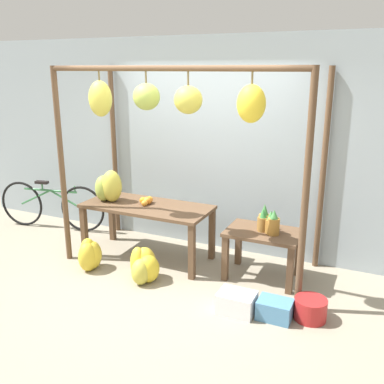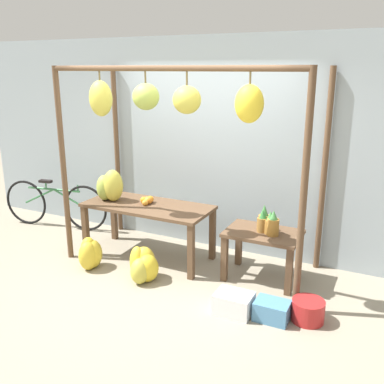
# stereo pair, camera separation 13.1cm
# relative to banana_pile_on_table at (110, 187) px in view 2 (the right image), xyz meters

# --- Properties ---
(ground_plane) EXTENTS (20.00, 20.00, 0.00)m
(ground_plane) POSITION_rel_banana_pile_on_table_xyz_m (1.10, -0.58, -0.91)
(ground_plane) COLOR gray
(shop_wall_back) EXTENTS (8.00, 0.08, 2.80)m
(shop_wall_back) POSITION_rel_banana_pile_on_table_xyz_m (1.10, 0.81, 0.49)
(shop_wall_back) COLOR #99A8B2
(shop_wall_back) RESTS_ON ground_plane
(stall_awning) EXTENTS (3.03, 1.29, 2.42)m
(stall_awning) POSITION_rel_banana_pile_on_table_xyz_m (1.11, -0.23, 0.93)
(stall_awning) COLOR brown
(stall_awning) RESTS_ON ground_plane
(display_table_main) EXTENTS (1.65, 0.72, 0.72)m
(display_table_main) POSITION_rel_banana_pile_on_table_xyz_m (0.54, 0.06, -0.29)
(display_table_main) COLOR brown
(display_table_main) RESTS_ON ground_plane
(display_table_side) EXTENTS (0.85, 0.58, 0.59)m
(display_table_side) POSITION_rel_banana_pile_on_table_xyz_m (2.05, 0.13, -0.44)
(display_table_side) COLOR brown
(display_table_side) RESTS_ON ground_plane
(banana_pile_on_table) EXTENTS (0.43, 0.32, 0.42)m
(banana_pile_on_table) POSITION_rel_banana_pile_on_table_xyz_m (0.00, 0.00, 0.00)
(banana_pile_on_table) COLOR gold
(banana_pile_on_table) RESTS_ON display_table_main
(orange_pile) EXTENTS (0.16, 0.23, 0.09)m
(orange_pile) POSITION_rel_banana_pile_on_table_xyz_m (0.51, 0.09, -0.15)
(orange_pile) COLOR orange
(orange_pile) RESTS_ON display_table_main
(pineapple_cluster) EXTENTS (0.28, 0.25, 0.31)m
(pineapple_cluster) POSITION_rel_banana_pile_on_table_xyz_m (2.09, 0.13, -0.20)
(pineapple_cluster) COLOR #A3702D
(pineapple_cluster) RESTS_ON display_table_side
(banana_pile_ground_left) EXTENTS (0.33, 0.37, 0.40)m
(banana_pile_ground_left) POSITION_rel_banana_pile_on_table_xyz_m (0.07, -0.55, -0.73)
(banana_pile_ground_left) COLOR gold
(banana_pile_ground_left) RESTS_ON ground_plane
(banana_pile_ground_right) EXTENTS (0.46, 0.43, 0.40)m
(banana_pile_ground_right) POSITION_rel_banana_pile_on_table_xyz_m (0.82, -0.52, -0.73)
(banana_pile_ground_right) COLOR yellow
(banana_pile_ground_right) RESTS_ON ground_plane
(fruit_crate_white) EXTENTS (0.37, 0.28, 0.22)m
(fruit_crate_white) POSITION_rel_banana_pile_on_table_xyz_m (2.03, -0.72, -0.80)
(fruit_crate_white) COLOR silver
(fruit_crate_white) RESTS_ON ground_plane
(blue_bucket) EXTENTS (0.32, 0.32, 0.22)m
(blue_bucket) POSITION_rel_banana_pile_on_table_xyz_m (2.73, -0.53, -0.80)
(blue_bucket) COLOR #AD2323
(blue_bucket) RESTS_ON ground_plane
(parked_bicycle) EXTENTS (1.74, 0.34, 0.75)m
(parked_bicycle) POSITION_rel_banana_pile_on_table_xyz_m (-1.34, 0.35, -0.54)
(parked_bicycle) COLOR black
(parked_bicycle) RESTS_ON ground_plane
(fruit_crate_purple) EXTENTS (0.34, 0.25, 0.19)m
(fruit_crate_purple) POSITION_rel_banana_pile_on_table_xyz_m (2.41, -0.66, -0.81)
(fruit_crate_purple) COLOR #4C84B2
(fruit_crate_purple) RESTS_ON ground_plane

